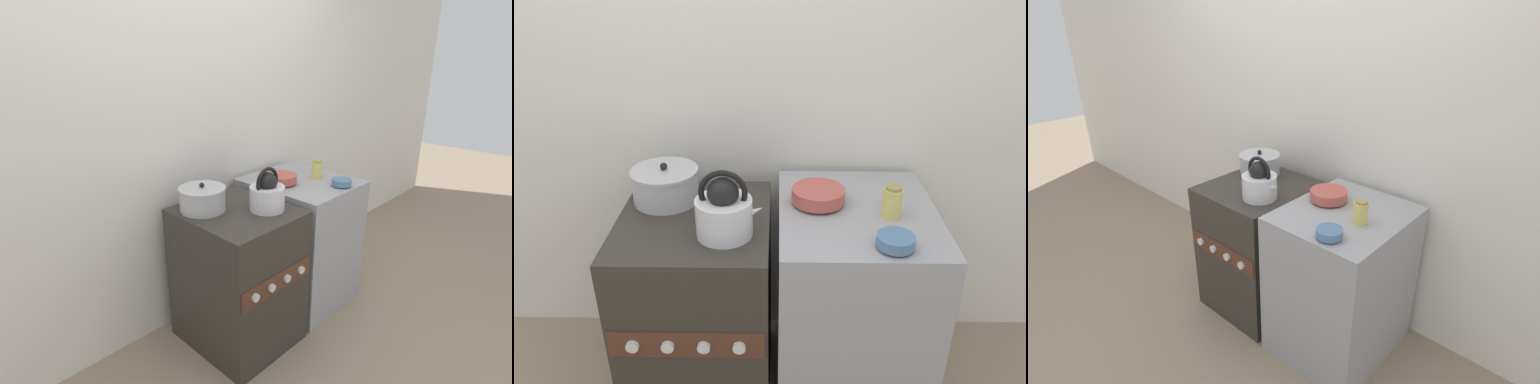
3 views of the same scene
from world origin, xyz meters
The scene contains 9 objects.
ground_plane centered at (0.00, 0.00, 0.00)m, with size 12.00×12.00×0.00m, color gray.
wall_back centered at (0.00, 0.76, 1.25)m, with size 7.00×0.06×2.50m.
stove centered at (0.00, 0.31, 0.42)m, with size 0.56×0.65×0.84m.
counter centered at (0.61, 0.34, 0.43)m, with size 0.58×0.69×0.87m.
kettle centered at (0.13, 0.20, 0.94)m, with size 0.24×0.20×0.24m.
cooking_pot centered at (-0.13, 0.45, 0.91)m, with size 0.26×0.26×0.16m.
enamel_bowl centered at (0.46, 0.39, 0.90)m, with size 0.20×0.20×0.06m.
small_ceramic_bowl centered at (0.69, 0.09, 0.89)m, with size 0.12×0.12×0.05m.
storage_jar centered at (0.72, 0.30, 0.93)m, with size 0.07×0.07×0.12m.
Camera 3 is at (1.59, -1.20, 1.83)m, focal length 28.00 mm.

